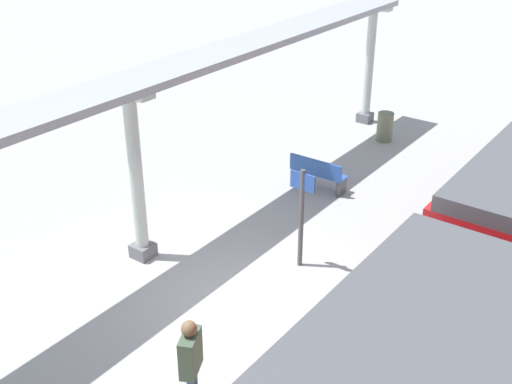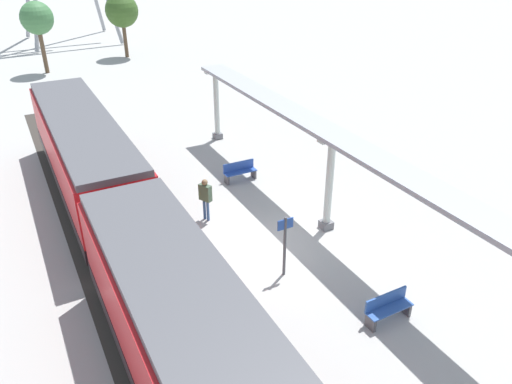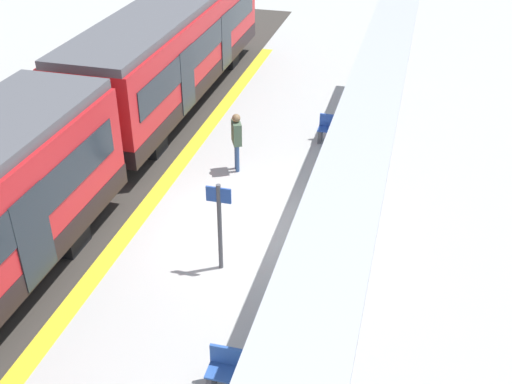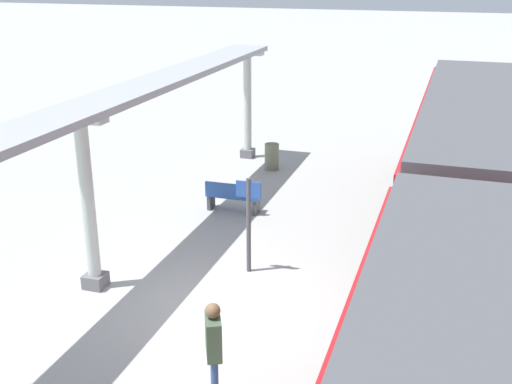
% 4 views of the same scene
% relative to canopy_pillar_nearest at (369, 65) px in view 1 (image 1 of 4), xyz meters
% --- Properties ---
extents(ground_plane, '(176.00, 176.00, 0.00)m').
position_rel_canopy_pillar_nearest_xyz_m(ground_plane, '(-2.66, 10.14, -1.89)').
color(ground_plane, '#A9A9A4').
extents(tactile_edge_strip, '(0.46, 26.33, 0.01)m').
position_rel_canopy_pillar_nearest_xyz_m(tactile_edge_strip, '(-5.55, 10.14, -1.89)').
color(tactile_edge_strip, gold).
rests_on(tactile_edge_strip, ground).
extents(canopy_pillar_nearest, '(1.10, 0.44, 3.73)m').
position_rel_canopy_pillar_nearest_xyz_m(canopy_pillar_nearest, '(0.00, 0.00, 0.00)').
color(canopy_pillar_nearest, slate).
rests_on(canopy_pillar_nearest, ground).
extents(canopy_pillar_second, '(1.10, 0.44, 3.73)m').
position_rel_canopy_pillar_nearest_xyz_m(canopy_pillar_second, '(0.00, 10.09, 0.00)').
color(canopy_pillar_second, slate).
rests_on(canopy_pillar_second, ground).
extents(canopy_beam, '(1.20, 21.16, 0.16)m').
position_rel_canopy_pillar_nearest_xyz_m(canopy_beam, '(0.00, 10.18, 1.92)').
color(canopy_beam, '#A8AAB2').
rests_on(canopy_beam, canopy_pillar_nearest).
extents(bench_near_end, '(1.51, 0.47, 0.86)m').
position_rel_canopy_pillar_nearest_xyz_m(bench_near_end, '(-1.30, 5.12, -1.45)').
color(bench_near_end, '#2D55A3').
rests_on(bench_near_end, ground).
extents(trash_bin, '(0.48, 0.48, 0.89)m').
position_rel_canopy_pillar_nearest_xyz_m(trash_bin, '(-1.23, 1.10, -1.45)').
color(trash_bin, '#6C745A').
rests_on(trash_bin, ground).
extents(platform_info_sign, '(0.56, 0.10, 2.20)m').
position_rel_canopy_pillar_nearest_xyz_m(platform_info_sign, '(-2.88, 8.38, -0.56)').
color(platform_info_sign, '#4C4C51').
rests_on(platform_info_sign, ground).
extents(passenger_waiting_near_edge, '(0.43, 0.56, 1.76)m').
position_rel_canopy_pillar_nearest_xyz_m(passenger_waiting_near_edge, '(-3.81, 12.79, -0.79)').
color(passenger_waiting_near_edge, '#324E80').
rests_on(passenger_waiting_near_edge, ground).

